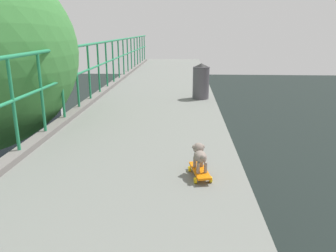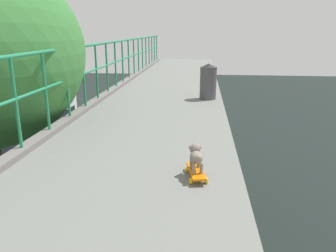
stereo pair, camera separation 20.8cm
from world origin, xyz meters
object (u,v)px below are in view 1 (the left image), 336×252
small_dog (200,154)px  litter_bin (201,81)px  city_bus (7,141)px  toy_skateboard (200,171)px

small_dog → litter_bin: bearing=87.5°
city_bus → litter_bin: 14.66m
small_dog → litter_bin: (0.19, 4.39, 0.17)m
toy_skateboard → small_dog: size_ratio=1.49×
city_bus → toy_skateboard: 17.55m
toy_skateboard → litter_bin: 4.43m
city_bus → litter_bin: bearing=-41.6°
city_bus → small_dog: 17.58m
toy_skateboard → litter_bin: (0.19, 4.41, 0.36)m
small_dog → city_bus: bearing=126.8°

